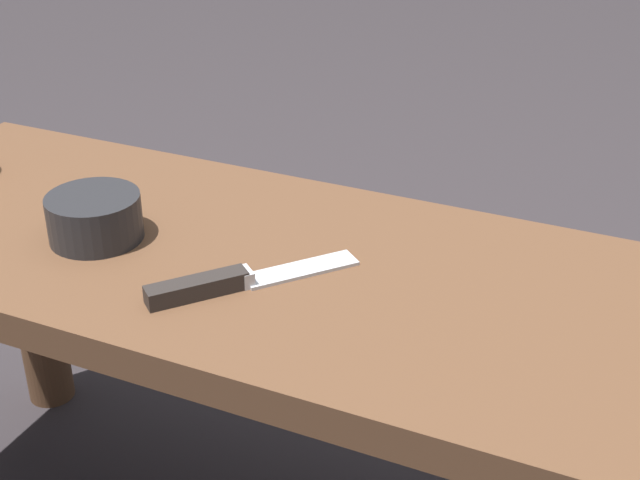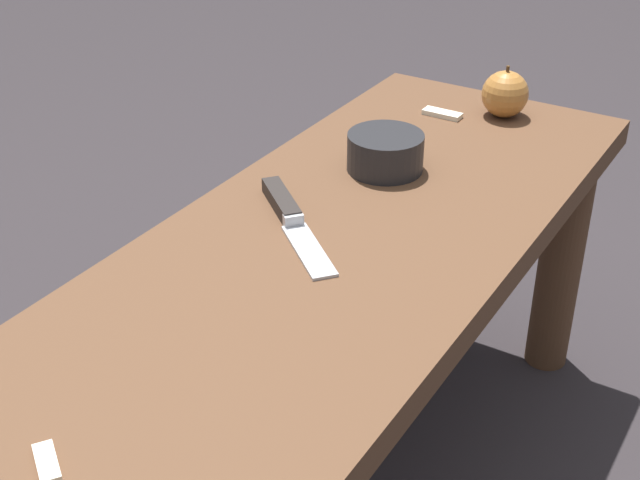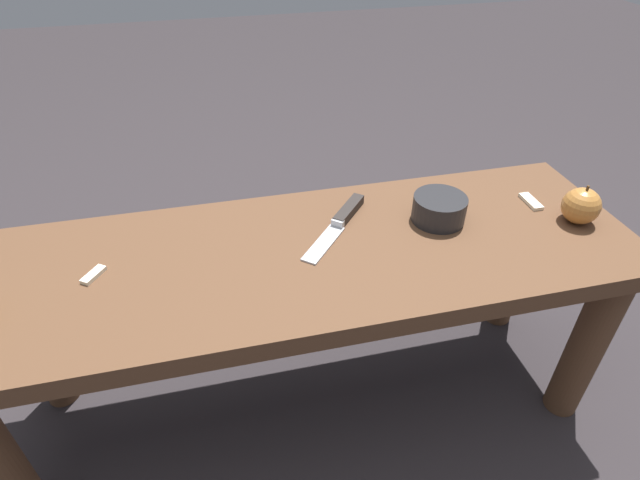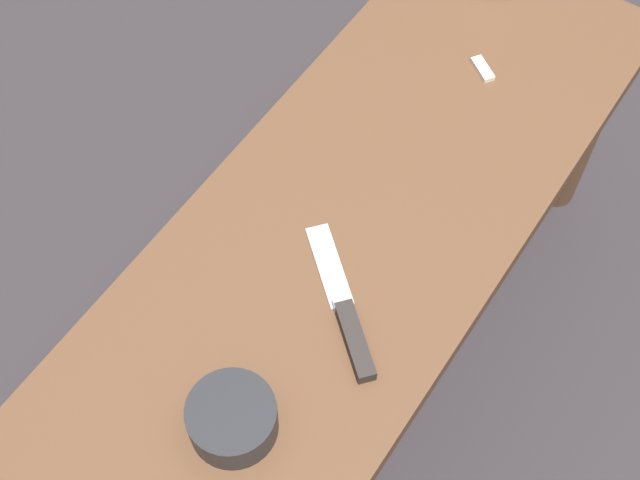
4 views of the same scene
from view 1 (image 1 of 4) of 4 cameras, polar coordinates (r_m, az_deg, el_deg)
The scene contains 3 objects.
wooden_bench at distance 1.02m, azimuth 0.91°, elevation -6.51°, with size 1.31×0.43×0.47m.
knife at distance 0.95m, azimuth -6.13°, elevation -2.73°, with size 0.17×0.20×0.02m.
bowl at distance 1.06m, azimuth -14.22°, elevation 1.41°, with size 0.11×0.11×0.05m.
Camera 1 is at (-0.33, 0.77, 0.96)m, focal length 50.00 mm.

